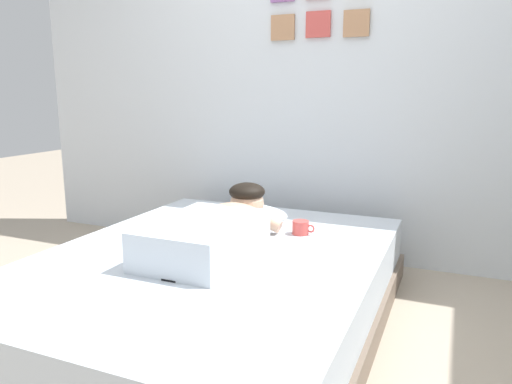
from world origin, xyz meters
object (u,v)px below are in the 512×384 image
(pillow, at_px, (245,214))
(coffee_cup, at_px, (301,228))
(cell_phone, at_px, (177,275))
(bed, at_px, (212,289))
(person_lying, at_px, (217,228))

(pillow, bearing_deg, coffee_cup, -14.24)
(pillow, distance_m, cell_phone, 0.89)
(bed, xyz_separation_m, coffee_cup, (0.30, 0.47, 0.22))
(bed, height_order, coffee_cup, coffee_cup)
(person_lying, height_order, cell_phone, person_lying)
(bed, xyz_separation_m, pillow, (-0.08, 0.57, 0.24))
(person_lying, xyz_separation_m, coffee_cup, (0.30, 0.40, -0.07))
(person_lying, bearing_deg, pillow, 98.26)
(bed, height_order, person_lying, person_lying)
(coffee_cup, bearing_deg, person_lying, -127.40)
(coffee_cup, relative_size, cell_phone, 0.89)
(person_lying, relative_size, cell_phone, 6.57)
(pillow, relative_size, person_lying, 0.57)
(pillow, bearing_deg, bed, -82.11)
(bed, distance_m, person_lying, 0.30)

